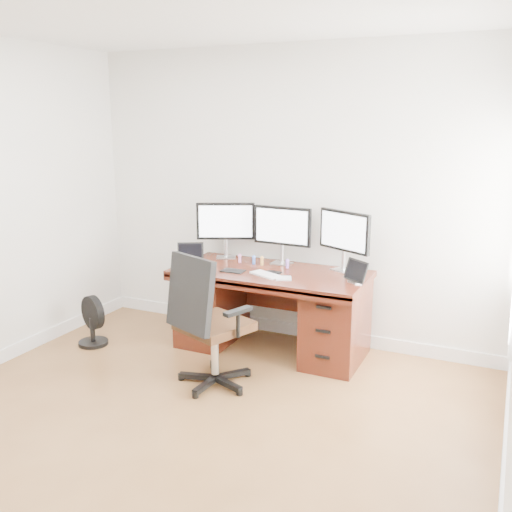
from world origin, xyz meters
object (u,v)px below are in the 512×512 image
at_px(office_chair, 210,343).
at_px(monitor_center, 282,228).
at_px(desk, 271,307).
at_px(keyboard, 266,275).
at_px(floor_fan, 92,322).

bearing_deg(office_chair, monitor_center, 103.54).
relative_size(office_chair, monitor_center, 1.95).
distance_m(desk, monitor_center, 0.72).
relative_size(desk, monitor_center, 3.09).
distance_m(office_chair, keyboard, 0.81).
relative_size(floor_fan, monitor_center, 0.85).
height_order(floor_fan, keyboard, keyboard).
bearing_deg(keyboard, office_chair, -80.58).
bearing_deg(monitor_center, keyboard, -84.27).
bearing_deg(floor_fan, desk, 41.85).
height_order(office_chair, floor_fan, office_chair).
xyz_separation_m(desk, monitor_center, (-0.00, 0.24, 0.68)).
height_order(desk, office_chair, office_chair).
bearing_deg(desk, keyboard, -82.06).
height_order(monitor_center, keyboard, monitor_center).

